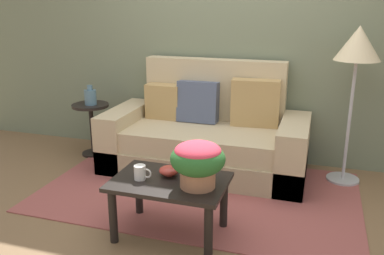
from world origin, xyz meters
name	(u,v)px	position (x,y,z in m)	size (l,w,h in m)	color
ground_plane	(193,199)	(0.00, 0.00, 0.00)	(14.00, 14.00, 0.00)	brown
wall_back	(228,23)	(0.00, 1.19, 1.43)	(6.40, 0.12, 2.87)	slate
area_rug	(198,191)	(0.00, 0.15, 0.01)	(2.78, 1.67, 0.01)	#994C47
couch	(206,138)	(-0.09, 0.71, 0.33)	(1.99, 0.90, 1.08)	tan
coffee_table	(170,190)	(0.01, -0.58, 0.36)	(0.82, 0.55, 0.44)	black
side_table	(91,120)	(-1.39, 0.71, 0.40)	(0.40, 0.40, 0.58)	black
floor_lamp	(357,53)	(1.25, 0.80, 1.22)	(0.40, 0.40, 1.45)	#B2B2B7
potted_plant	(198,160)	(0.23, -0.63, 0.63)	(0.37, 0.37, 0.32)	#A36B4C
coffee_mug	(140,172)	(-0.20, -0.64, 0.49)	(0.13, 0.08, 0.10)	white
snack_bowl	(169,171)	(-0.02, -0.51, 0.47)	(0.15, 0.15, 0.07)	#B2382D
table_vase	(90,97)	(-1.38, 0.69, 0.67)	(0.13, 0.13, 0.21)	slate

